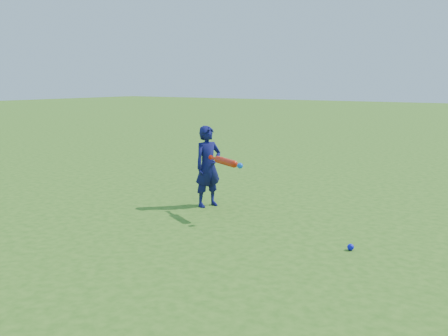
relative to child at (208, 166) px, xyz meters
The scene contains 4 objects.
ground 0.72m from the child, 162.65° to the left, with size 80.00×80.00×0.00m, color #326818.
child is the anchor object (origin of this frame).
ground_ball_blue 2.68m from the child, 16.80° to the right, with size 0.08×0.08×0.08m, color #0C0FD0.
bat_swing 0.71m from the child, 32.22° to the right, with size 0.80×0.46×0.10m.
Camera 1 is at (4.66, -6.11, 1.88)m, focal length 40.00 mm.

